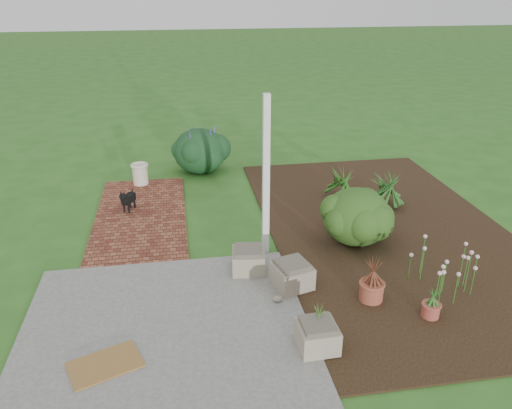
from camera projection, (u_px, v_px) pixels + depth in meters
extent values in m
plane|color=#2B5F1E|center=(247.00, 257.00, 7.74)|extent=(80.00, 80.00, 0.00)
cube|color=slate|center=(166.00, 337.00, 5.97)|extent=(3.50, 3.50, 0.04)
cube|color=#5C281D|center=(141.00, 215.00, 9.05)|extent=(1.60, 3.50, 0.04)
cube|color=black|center=(387.00, 230.00, 8.55)|extent=(4.00, 7.00, 0.03)
cube|color=white|center=(266.00, 178.00, 7.36)|extent=(0.10, 0.10, 2.50)
cube|color=gray|center=(317.00, 337.00, 5.72)|extent=(0.46, 0.46, 0.29)
cube|color=#766558|center=(292.00, 276.00, 6.87)|extent=(0.59, 0.59, 0.32)
cube|color=gray|center=(248.00, 261.00, 7.25)|extent=(0.52, 0.52, 0.31)
cube|color=brown|center=(105.00, 364.00, 5.50)|extent=(0.89, 0.74, 0.02)
cube|color=black|center=(129.00, 199.00, 9.14)|extent=(0.25, 0.34, 0.14)
cylinder|color=black|center=(124.00, 208.00, 9.11)|extent=(0.04, 0.04, 0.16)
cylinder|color=black|center=(129.00, 209.00, 9.09)|extent=(0.04, 0.04, 0.16)
cylinder|color=black|center=(130.00, 203.00, 9.31)|extent=(0.04, 0.04, 0.16)
cylinder|color=black|center=(135.00, 204.00, 9.29)|extent=(0.04, 0.04, 0.16)
sphere|color=black|center=(123.00, 197.00, 8.92)|extent=(0.13, 0.13, 0.13)
cone|color=black|center=(132.00, 191.00, 9.24)|extent=(0.09, 0.11, 0.12)
cylinder|color=beige|center=(140.00, 174.00, 10.33)|extent=(0.33, 0.33, 0.42)
ellipsoid|color=#183C13|center=(357.00, 215.00, 7.97)|extent=(1.33, 1.33, 0.92)
cylinder|color=brown|center=(371.00, 291.00, 6.61)|extent=(0.40, 0.40, 0.26)
cylinder|color=#A14336|center=(431.00, 310.00, 6.28)|extent=(0.23, 0.23, 0.18)
cylinder|color=#B1683B|center=(318.00, 333.00, 5.84)|extent=(0.31, 0.31, 0.23)
ellipsoid|color=black|center=(200.00, 150.00, 11.04)|extent=(1.48, 1.48, 1.00)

